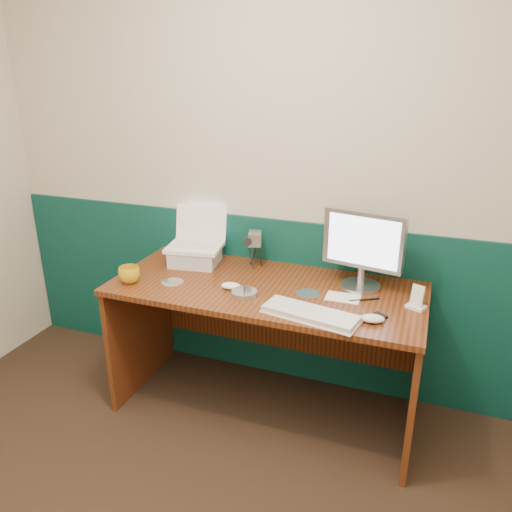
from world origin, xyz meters
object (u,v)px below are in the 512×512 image
at_px(laptop, 194,228).
at_px(keyboard, 310,315).
at_px(camcorder, 255,249).
at_px(mug, 129,275).
at_px(monitor, 363,250).
at_px(desk, 266,349).

height_order(laptop, keyboard, laptop).
distance_m(laptop, camcorder, 0.36).
relative_size(laptop, keyboard, 0.69).
xyz_separation_m(laptop, camcorder, (0.33, 0.08, -0.11)).
relative_size(laptop, mug, 2.72).
distance_m(mug, camcorder, 0.70).
bearing_deg(monitor, keyboard, -101.18).
bearing_deg(camcorder, laptop, 176.68).
bearing_deg(camcorder, keyboard, -64.55).
distance_m(desk, monitor, 0.75).
xyz_separation_m(monitor, camcorder, (-0.60, 0.09, -0.10)).
distance_m(keyboard, mug, 0.98).
bearing_deg(desk, mug, -163.67).
height_order(laptop, mug, laptop).
bearing_deg(desk, laptop, 162.23).
bearing_deg(mug, monitor, 17.07).
relative_size(desk, camcorder, 7.59).
height_order(desk, keyboard, keyboard).
bearing_deg(keyboard, camcorder, 143.07).
bearing_deg(laptop, keyboard, -36.38).
bearing_deg(keyboard, desk, 150.56).
bearing_deg(laptop, camcorder, 4.74).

